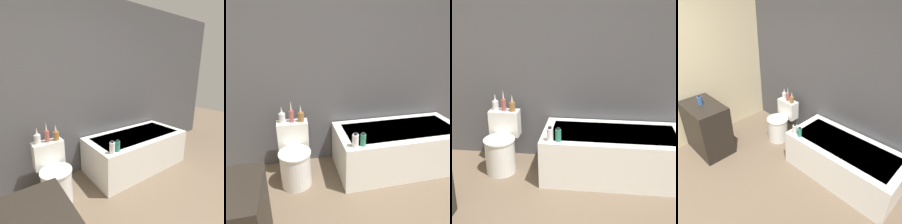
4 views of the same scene
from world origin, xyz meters
The scene contains 11 objects.
wall_back_tiled centered at (0.00, 2.37, 1.30)m, with size 6.40×0.06×2.60m.
wall_left_painted centered at (-1.64, 0.80, 1.30)m, with size 0.06×6.40×2.60m.
bathtub centered at (0.76, 1.94, 0.28)m, with size 1.61×0.77×0.55m.
toilet centered at (-0.57, 1.94, 0.30)m, with size 0.37×0.53×0.70m.
vanity_counter centered at (-1.19, 0.86, 0.43)m, with size 0.80×0.49×0.85m.
soap_bottle_glass centered at (-1.23, 0.85, 0.92)m, with size 0.08×0.08×0.15m.
vase_gold centered at (-0.68, 2.14, 0.77)m, with size 0.08×0.08×0.21m.
vase_silver centered at (-0.57, 2.13, 0.78)m, with size 0.06×0.06×0.26m.
vase_bronze centered at (-0.46, 2.11, 0.77)m, with size 0.07×0.07×0.21m.
shampoo_bottle_tall centered at (0.07, 1.64, 0.63)m, with size 0.07×0.07×0.16m.
shampoo_bottle_short centered at (0.16, 1.64, 0.62)m, with size 0.06×0.06×0.15m.
Camera 4 is at (1.90, -0.29, 2.46)m, focal length 35.00 mm.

